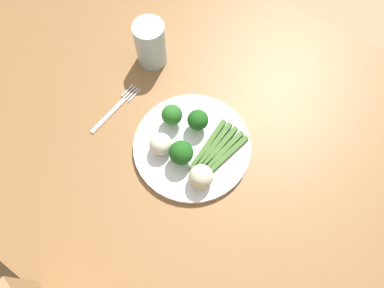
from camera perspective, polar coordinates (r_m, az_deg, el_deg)
ground_plane at (r=1.57m, az=-0.63°, el=-9.02°), size 6.00×6.00×0.02m
dining_table at (r=0.96m, az=-1.01°, el=0.98°), size 1.36×0.98×0.72m
plate at (r=0.84m, az=0.00°, el=-0.35°), size 0.28×0.28×0.01m
asparagus_bundle at (r=0.83m, az=4.03°, el=-0.98°), size 0.08×0.15×0.01m
broccoli_back_right at (r=0.79m, az=-1.73°, el=-1.41°), size 0.05×0.05×0.07m
broccoli_outer_edge at (r=0.84m, az=-3.23°, el=4.64°), size 0.05×0.05×0.06m
broccoli_left at (r=0.83m, az=0.82°, el=3.67°), size 0.05×0.05×0.06m
cauliflower_near_center at (r=0.78m, az=1.44°, el=-5.24°), size 0.06×0.06×0.06m
cauliflower_edge at (r=0.81m, az=-4.78°, el=-0.20°), size 0.05×0.05×0.05m
fork at (r=0.92m, az=-12.12°, el=5.58°), size 0.03×0.17×0.00m
water_glass at (r=0.94m, az=-6.63°, el=15.64°), size 0.08×0.08×0.12m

